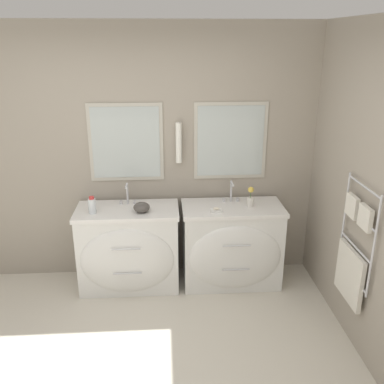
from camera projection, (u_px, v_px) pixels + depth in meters
wall_back at (137, 156)px, 4.35m from camera, size 5.28×0.14×2.60m
wall_right at (357, 185)px, 3.52m from camera, size 0.13×3.68×2.60m
vanity_left at (129, 249)px, 4.31m from camera, size 1.01×0.57×0.85m
vanity_right at (232, 245)px, 4.38m from camera, size 1.01×0.57×0.85m
faucet_left at (127, 194)px, 4.27m from camera, size 0.17×0.14×0.22m
faucet_right at (231, 192)px, 4.34m from camera, size 0.17×0.14×0.22m
toiletry_bottle at (92, 205)px, 4.07m from camera, size 0.07×0.07×0.17m
amenity_bowl at (142, 207)px, 4.11m from camera, size 0.16×0.16×0.10m
flower_vase at (251, 198)px, 4.23m from camera, size 0.06×0.06×0.20m
soap_dish at (216, 210)px, 4.12m from camera, size 0.11×0.08×0.04m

